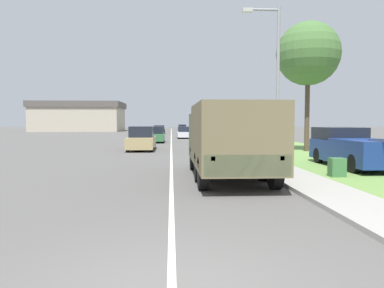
{
  "coord_description": "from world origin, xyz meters",
  "views": [
    {
      "loc": [
        -0.0,
        -4.45,
        2.1
      ],
      "look_at": [
        0.83,
        10.56,
        1.18
      ],
      "focal_mm": 35.0,
      "sensor_mm": 36.0,
      "label": 1
    }
  ],
  "objects": [
    {
      "name": "car_nearest_ahead",
      "position": [
        -2.16,
        22.76,
        0.76
      ],
      "size": [
        1.87,
        4.86,
        1.72
      ],
      "color": "tan",
      "rests_on": "ground"
    },
    {
      "name": "military_truck",
      "position": [
        2.08,
        9.01,
        1.52
      ],
      "size": [
        2.53,
        7.19,
        2.68
      ],
      "color": "#545B3D",
      "rests_on": "ground"
    },
    {
      "name": "car_second_ahead",
      "position": [
        -1.56,
        32.72,
        0.7
      ],
      "size": [
        1.7,
        4.48,
        1.55
      ],
      "color": "#336B3D",
      "rests_on": "ground"
    },
    {
      "name": "lane_centre_stripe",
      "position": [
        0.0,
        40.0,
        0.0
      ],
      "size": [
        0.12,
        120.0,
        0.0
      ],
      "color": "silver",
      "rests_on": "ground"
    },
    {
      "name": "pickup_truck",
      "position": [
        8.22,
        12.06,
        0.88
      ],
      "size": [
        2.1,
        5.5,
        1.77
      ],
      "color": "navy",
      "rests_on": "grass_strip_right"
    },
    {
      "name": "building_distant",
      "position": [
        -19.12,
        75.15,
        3.05
      ],
      "size": [
        17.87,
        13.53,
        6.01
      ],
      "color": "#B2A893",
      "rests_on": "ground"
    },
    {
      "name": "grass_strip_right",
      "position": [
        8.9,
        40.0,
        0.01
      ],
      "size": [
        7.0,
        120.0,
        0.02
      ],
      "color": "#6B9347",
      "rests_on": "ground"
    },
    {
      "name": "utility_box",
      "position": [
        6.2,
        9.15,
        0.37
      ],
      "size": [
        0.55,
        0.45,
        0.7
      ],
      "color": "#3D7042",
      "rests_on": "grass_strip_right"
    },
    {
      "name": "tree_mid_right",
      "position": [
        9.38,
        20.96,
        6.68
      ],
      "size": [
        4.33,
        4.33,
        8.86
      ],
      "color": "#4C3D2D",
      "rests_on": "grass_strip_right"
    },
    {
      "name": "lamp_post",
      "position": [
        4.54,
        12.08,
        4.3
      ],
      "size": [
        1.69,
        0.24,
        7.01
      ],
      "color": "gray",
      "rests_on": "sidewalk_right"
    },
    {
      "name": "car_third_ahead",
      "position": [
        1.64,
        41.6,
        0.64
      ],
      "size": [
        1.81,
        4.9,
        1.41
      ],
      "color": "silver",
      "rests_on": "ground"
    },
    {
      "name": "car_fourth_ahead",
      "position": [
        -1.98,
        57.37,
        0.64
      ],
      "size": [
        1.87,
        4.05,
        1.4
      ],
      "color": "black",
      "rests_on": "ground"
    },
    {
      "name": "sidewalk_right",
      "position": [
        4.5,
        40.0,
        0.06
      ],
      "size": [
        1.8,
        120.0,
        0.12
      ],
      "color": "#9E9B93",
      "rests_on": "ground"
    },
    {
      "name": "ground_plane",
      "position": [
        0.0,
        40.0,
        0.0
      ],
      "size": [
        180.0,
        180.0,
        0.0
      ],
      "primitive_type": "plane",
      "color": "#565451"
    },
    {
      "name": "car_farthest_ahead",
      "position": [
        2.19,
        70.1,
        0.64
      ],
      "size": [
        1.71,
        4.59,
        1.42
      ],
      "color": "black",
      "rests_on": "ground"
    }
  ]
}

